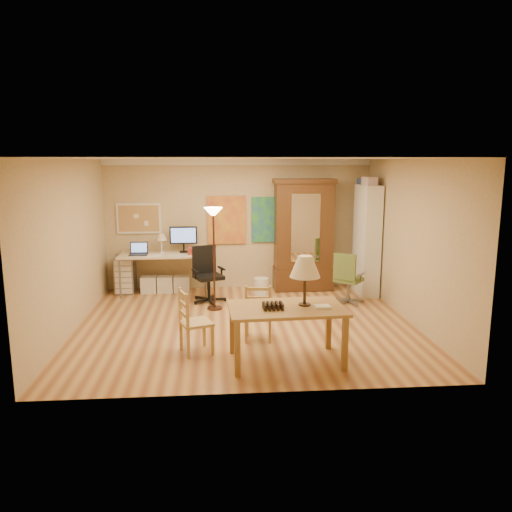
{
  "coord_description": "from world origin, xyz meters",
  "views": [
    {
      "loc": [
        -0.47,
        -7.9,
        2.66
      ],
      "look_at": [
        0.19,
        0.3,
        1.09
      ],
      "focal_mm": 35.0,
      "sensor_mm": 36.0,
      "label": 1
    }
  ],
  "objects": [
    {
      "name": "armoire",
      "position": [
        1.33,
        2.24,
        1.0
      ],
      "size": [
        1.25,
        0.59,
        2.3
      ],
      "color": "#3C2610",
      "rests_on": "floor"
    },
    {
      "name": "office_chair_black",
      "position": [
        -0.64,
        1.42,
        0.28
      ],
      "size": [
        0.66,
        0.66,
        1.07
      ],
      "color": "black",
      "rests_on": "floor"
    },
    {
      "name": "corkboard",
      "position": [
        -2.05,
        2.47,
        1.5
      ],
      "size": [
        0.9,
        0.04,
        0.62
      ],
      "primitive_type": "cube",
      "color": "tan",
      "rests_on": "floor"
    },
    {
      "name": "ladder_chair_left",
      "position": [
        -0.8,
        -1.18,
        0.43
      ],
      "size": [
        0.52,
        0.53,
        0.92
      ],
      "color": "#A9874D",
      "rests_on": "floor"
    },
    {
      "name": "office_chair_green",
      "position": [
        2.0,
        1.08,
        0.26
      ],
      "size": [
        0.63,
        0.63,
        0.98
      ],
      "color": "slate",
      "rests_on": "floor"
    },
    {
      "name": "art_panel_left",
      "position": [
        -0.25,
        2.47,
        1.45
      ],
      "size": [
        0.8,
        0.04,
        1.0
      ],
      "primitive_type": "cube",
      "color": "gold",
      "rests_on": "floor"
    },
    {
      "name": "computer_desk",
      "position": [
        -1.5,
        2.16,
        0.49
      ],
      "size": [
        1.78,
        0.78,
        1.35
      ],
      "color": "beige",
      "rests_on": "floor"
    },
    {
      "name": "crown_molding",
      "position": [
        0.0,
        2.46,
        2.64
      ],
      "size": [
        5.5,
        0.08,
        0.12
      ],
      "primitive_type": "cube",
      "color": "white",
      "rests_on": "floor"
    },
    {
      "name": "dining_table",
      "position": [
        0.53,
        -1.58,
        0.91
      ],
      "size": [
        1.57,
        0.99,
        1.43
      ],
      "color": "brown",
      "rests_on": "floor"
    },
    {
      "name": "bookshelf",
      "position": [
        2.55,
        1.8,
        1.09
      ],
      "size": [
        0.33,
        0.88,
        2.2
      ],
      "color": "white",
      "rests_on": "floor"
    },
    {
      "name": "drawer_cart",
      "position": [
        -2.33,
        2.2,
        0.39
      ],
      "size": [
        0.39,
        0.46,
        0.77
      ],
      "color": "slate",
      "rests_on": "floor"
    },
    {
      "name": "art_panel_right",
      "position": [
        0.65,
        2.47,
        1.45
      ],
      "size": [
        0.75,
        0.04,
        0.95
      ],
      "primitive_type": "cube",
      "color": "#245F91",
      "rests_on": "floor"
    },
    {
      "name": "floor",
      "position": [
        0.0,
        0.0,
        0.0
      ],
      "size": [
        5.5,
        5.5,
        0.0
      ],
      "primitive_type": "plane",
      "color": "brown",
      "rests_on": "ground"
    },
    {
      "name": "torchiere_lamp",
      "position": [
        -0.52,
        0.91,
        1.49
      ],
      "size": [
        0.34,
        0.34,
        1.86
      ],
      "color": "#391F16",
      "rests_on": "floor"
    },
    {
      "name": "wastebin",
      "position": [
        0.41,
        1.72,
        0.18
      ],
      "size": [
        0.29,
        0.29,
        0.37
      ],
      "primitive_type": "cylinder",
      "color": "silver",
      "rests_on": "floor"
    },
    {
      "name": "ladder_chair_back",
      "position": [
        0.14,
        -0.75,
        0.41
      ],
      "size": [
        0.45,
        0.43,
        0.88
      ],
      "color": "#A9874D",
      "rests_on": "floor"
    }
  ]
}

